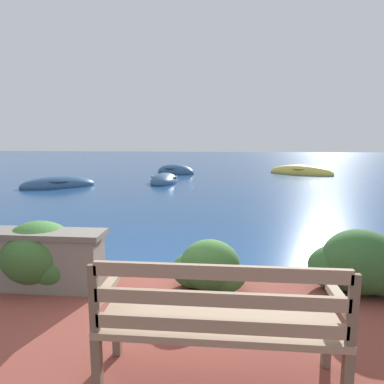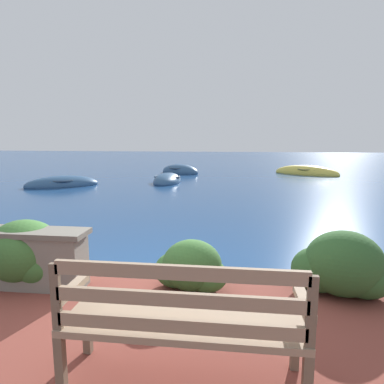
# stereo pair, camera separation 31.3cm
# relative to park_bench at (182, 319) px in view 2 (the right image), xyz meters

# --- Properties ---
(ground_plane) EXTENTS (80.00, 80.00, 0.00)m
(ground_plane) POSITION_rel_park_bench_xyz_m (-1.00, 1.86, -0.71)
(ground_plane) COLOR navy
(park_bench) EXTENTS (1.66, 0.48, 0.93)m
(park_bench) POSITION_rel_park_bench_xyz_m (0.00, 0.00, 0.00)
(park_bench) COLOR brown
(park_bench) RESTS_ON patio_terrace
(stone_wall) EXTENTS (2.08, 0.39, 0.67)m
(stone_wall) POSITION_rel_park_bench_xyz_m (-2.31, 1.35, -0.15)
(stone_wall) COLOR slate
(stone_wall) RESTS_ON patio_terrace
(hedge_clump_left) EXTENTS (1.09, 0.79, 0.74)m
(hedge_clump_left) POSITION_rel_park_bench_xyz_m (-2.09, 1.46, -0.16)
(hedge_clump_left) COLOR #38662D
(hedge_clump_left) RESTS_ON patio_terrace
(hedge_clump_centre) EXTENTS (0.83, 0.60, 0.57)m
(hedge_clump_centre) POSITION_rel_park_bench_xyz_m (-0.13, 1.50, -0.24)
(hedge_clump_centre) COLOR #38662D
(hedge_clump_centre) RESTS_ON patio_terrace
(hedge_clump_right) EXTENTS (1.03, 0.74, 0.70)m
(hedge_clump_right) POSITION_rel_park_bench_xyz_m (1.50, 1.58, -0.18)
(hedge_clump_right) COLOR #2D5628
(hedge_clump_right) RESTS_ON patio_terrace
(rowboat_nearest) EXTENTS (2.91, 2.46, 0.71)m
(rowboat_nearest) POSITION_rel_park_bench_xyz_m (-6.32, 10.38, -0.64)
(rowboat_nearest) COLOR #2D517A
(rowboat_nearest) RESTS_ON ground_plane
(rowboat_mid) EXTENTS (1.12, 2.27, 0.69)m
(rowboat_mid) POSITION_rel_park_bench_xyz_m (-2.46, 11.99, -0.64)
(rowboat_mid) COLOR #2D517A
(rowboat_mid) RESTS_ON ground_plane
(rowboat_far) EXTENTS (2.53, 2.18, 0.82)m
(rowboat_far) POSITION_rel_park_bench_xyz_m (-2.51, 15.72, -0.63)
(rowboat_far) COLOR #2D517A
(rowboat_far) RESTS_ON ground_plane
(rowboat_outer) EXTENTS (3.35, 2.61, 0.82)m
(rowboat_outer) POSITION_rel_park_bench_xyz_m (4.00, 15.86, -0.64)
(rowboat_outer) COLOR #DBC64C
(rowboat_outer) RESTS_ON ground_plane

